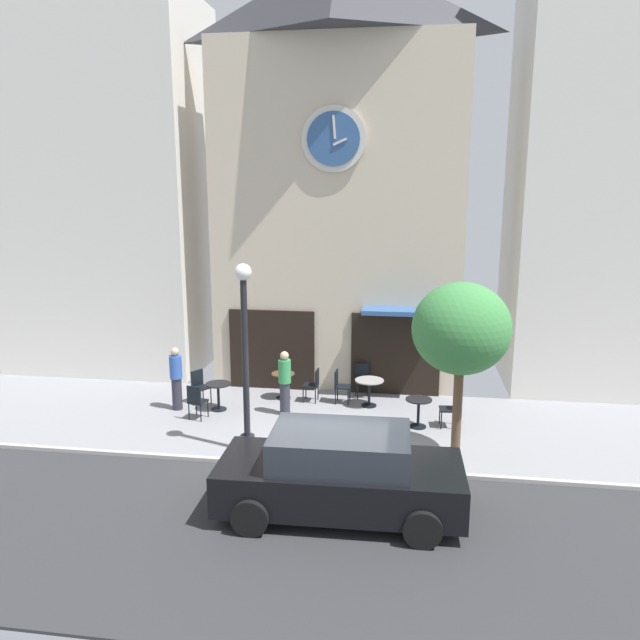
# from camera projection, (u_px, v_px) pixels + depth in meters

# --- Properties ---
(ground_plane) EXTENTS (27.42, 10.23, 0.13)m
(ground_plane) POSITION_uv_depth(u_px,v_px,m) (325.00, 473.00, 12.56)
(ground_plane) COLOR gray
(clock_building) EXTENTS (7.03, 3.30, 11.86)m
(clock_building) POSITION_uv_depth(u_px,v_px,m) (338.00, 172.00, 17.27)
(clock_building) COLOR beige
(clock_building) RESTS_ON ground_plane
(neighbor_building_left) EXTENTS (6.06, 4.02, 11.26)m
(neighbor_building_left) POSITION_uv_depth(u_px,v_px,m) (110.00, 189.00, 19.37)
(neighbor_building_left) COLOR silver
(neighbor_building_left) RESTS_ON ground_plane
(neighbor_building_right) EXTENTS (5.23, 3.76, 13.83)m
(neighbor_building_right) POSITION_uv_depth(u_px,v_px,m) (615.00, 142.00, 16.84)
(neighbor_building_right) COLOR silver
(neighbor_building_right) RESTS_ON ground_plane
(street_lamp) EXTENTS (0.36, 0.36, 4.16)m
(street_lamp) POSITION_uv_depth(u_px,v_px,m) (245.00, 359.00, 13.11)
(street_lamp) COLOR black
(street_lamp) RESTS_ON ground_plane
(street_tree) EXTENTS (2.04, 1.83, 3.82)m
(street_tree) POSITION_uv_depth(u_px,v_px,m) (461.00, 330.00, 12.62)
(street_tree) COLOR brown
(street_tree) RESTS_ON ground_plane
(cafe_table_near_door) EXTENTS (0.66, 0.66, 0.72)m
(cafe_table_near_door) POSITION_uv_depth(u_px,v_px,m) (218.00, 392.00, 15.94)
(cafe_table_near_door) COLOR black
(cafe_table_near_door) RESTS_ON ground_plane
(cafe_table_center_right) EXTENTS (0.64, 0.64, 0.72)m
(cafe_table_center_right) POSITION_uv_depth(u_px,v_px,m) (283.00, 382.00, 16.81)
(cafe_table_center_right) COLOR black
(cafe_table_center_right) RESTS_ON ground_plane
(cafe_table_center) EXTENTS (0.76, 0.76, 0.73)m
(cafe_table_center) POSITION_uv_depth(u_px,v_px,m) (369.00, 387.00, 16.20)
(cafe_table_center) COLOR black
(cafe_table_center) RESTS_ON ground_plane
(cafe_table_leftmost) EXTENTS (0.64, 0.64, 0.72)m
(cafe_table_leftmost) POSITION_uv_depth(u_px,v_px,m) (419.00, 408.00, 14.78)
(cafe_table_leftmost) COLOR black
(cafe_table_leftmost) RESTS_ON ground_plane
(cafe_chair_left_end) EXTENTS (0.47, 0.47, 0.90)m
(cafe_chair_left_end) POSITION_uv_depth(u_px,v_px,m) (196.00, 399.00, 15.26)
(cafe_chair_left_end) COLOR black
(cafe_chair_left_end) RESTS_ON ground_plane
(cafe_chair_facing_wall) EXTENTS (0.55, 0.55, 0.90)m
(cafe_chair_facing_wall) POSITION_uv_depth(u_px,v_px,m) (200.00, 384.00, 16.44)
(cafe_chair_facing_wall) COLOR black
(cafe_chair_facing_wall) RESTS_ON ground_plane
(cafe_chair_corner) EXTENTS (0.43, 0.43, 0.90)m
(cafe_chair_corner) POSITION_uv_depth(u_px,v_px,m) (452.00, 406.00, 14.79)
(cafe_chair_corner) COLOR black
(cafe_chair_corner) RESTS_ON ground_plane
(cafe_chair_curbside) EXTENTS (0.48, 0.48, 0.90)m
(cafe_chair_curbside) POSITION_uv_depth(u_px,v_px,m) (362.00, 378.00, 17.00)
(cafe_chair_curbside) COLOR black
(cafe_chair_curbside) RESTS_ON ground_plane
(cafe_chair_near_lamp) EXTENTS (0.42, 0.42, 0.90)m
(cafe_chair_near_lamp) POSITION_uv_depth(u_px,v_px,m) (340.00, 384.00, 16.47)
(cafe_chair_near_lamp) COLOR black
(cafe_chair_near_lamp) RESTS_ON ground_plane
(cafe_chair_by_entrance) EXTENTS (0.42, 0.42, 0.90)m
(cafe_chair_by_entrance) POSITION_uv_depth(u_px,v_px,m) (314.00, 383.00, 16.56)
(cafe_chair_by_entrance) COLOR black
(cafe_chair_by_entrance) RESTS_ON ground_plane
(pedestrian_blue) EXTENTS (0.38, 0.38, 1.67)m
(pedestrian_blue) POSITION_uv_depth(u_px,v_px,m) (176.00, 378.00, 15.91)
(pedestrian_blue) COLOR #2D2D38
(pedestrian_blue) RESTS_ON ground_plane
(pedestrian_green) EXTENTS (0.37, 0.37, 1.67)m
(pedestrian_green) POSITION_uv_depth(u_px,v_px,m) (285.00, 382.00, 15.54)
(pedestrian_green) COLOR #2D2D38
(pedestrian_green) RESTS_ON ground_plane
(parked_car_black) EXTENTS (4.34, 2.10, 1.55)m
(parked_car_black) POSITION_uv_depth(u_px,v_px,m) (340.00, 473.00, 10.82)
(parked_car_black) COLOR black
(parked_car_black) RESTS_ON ground_plane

